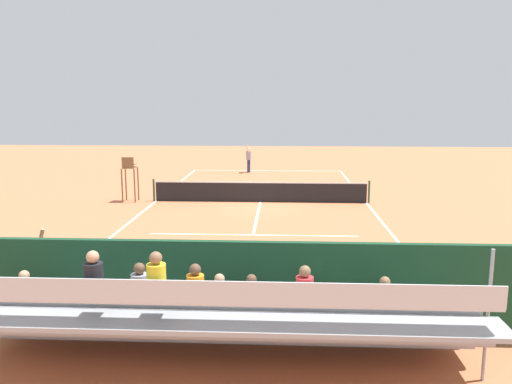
{
  "coord_description": "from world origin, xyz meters",
  "views": [
    {
      "loc": [
        -1.01,
        23.8,
        4.76
      ],
      "look_at": [
        0.0,
        4.0,
        1.2
      ],
      "focal_mm": 35.91,
      "sensor_mm": 36.0,
      "label": 1
    }
  ],
  "objects": [
    {
      "name": "tennis_racket",
      "position": [
        1.93,
        -9.71,
        0.01
      ],
      "size": [
        0.56,
        0.44,
        0.03
      ],
      "color": "black",
      "rests_on": "ground"
    },
    {
      "name": "equipment_bag",
      "position": [
        -1.44,
        13.4,
        0.18
      ],
      "size": [
        0.9,
        0.36,
        0.36
      ],
      "primitive_type": "cube",
      "color": "black",
      "rests_on": "ground"
    },
    {
      "name": "tennis_net",
      "position": [
        0.0,
        0.0,
        0.5
      ],
      "size": [
        10.3,
        0.1,
        1.07
      ],
      "color": "black",
      "rests_on": "ground"
    },
    {
      "name": "umpire_chair",
      "position": [
        6.2,
        0.18,
        1.31
      ],
      "size": [
        0.67,
        0.67,
        2.14
      ],
      "color": "brown",
      "rests_on": "ground"
    },
    {
      "name": "ground_plane",
      "position": [
        0.0,
        0.0,
        0.0
      ],
      "size": [
        60.0,
        60.0,
        0.0
      ],
      "primitive_type": "plane",
      "color": "#CC7047"
    },
    {
      "name": "tennis_ball_near",
      "position": [
        2.86,
        -7.24,
        0.03
      ],
      "size": [
        0.07,
        0.07,
        0.07
      ],
      "primitive_type": "sphere",
      "color": "#CCDB33",
      "rests_on": "ground"
    },
    {
      "name": "backdrop_wall",
      "position": [
        0.0,
        14.0,
        1.0
      ],
      "size": [
        18.0,
        0.16,
        2.0
      ],
      "primitive_type": "cube",
      "color": "#194228",
      "rests_on": "ground"
    },
    {
      "name": "tennis_player",
      "position": [
        1.2,
        -10.05,
        1.02
      ],
      "size": [
        0.44,
        0.56,
        1.93
      ],
      "color": "navy",
      "rests_on": "ground"
    },
    {
      "name": "court_line_markings",
      "position": [
        0.0,
        -0.04,
        0.0
      ],
      "size": [
        10.1,
        22.2,
        0.01
      ],
      "color": "white",
      "rests_on": "ground"
    },
    {
      "name": "courtside_bench",
      "position": [
        -2.89,
        13.27,
        0.56
      ],
      "size": [
        1.8,
        0.4,
        0.93
      ],
      "color": "#234C2D",
      "rests_on": "ground"
    },
    {
      "name": "tennis_ball_far",
      "position": [
        -0.8,
        -7.33,
        0.03
      ],
      "size": [
        0.07,
        0.07,
        0.07
      ],
      "primitive_type": "sphere",
      "color": "#CCDB33",
      "rests_on": "ground"
    },
    {
      "name": "bleacher_stand",
      "position": [
        0.04,
        15.33,
        0.95
      ],
      "size": [
        9.06,
        2.4,
        2.48
      ],
      "color": "#9EA0A5",
      "rests_on": "ground"
    },
    {
      "name": "line_judge",
      "position": [
        4.45,
        13.12,
        1.02
      ],
      "size": [
        0.4,
        0.55,
        1.93
      ],
      "color": "#232328",
      "rests_on": "ground"
    }
  ]
}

